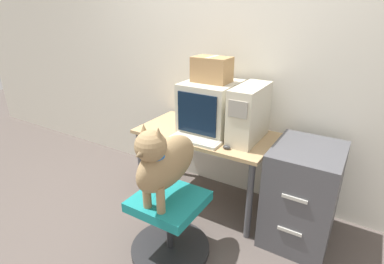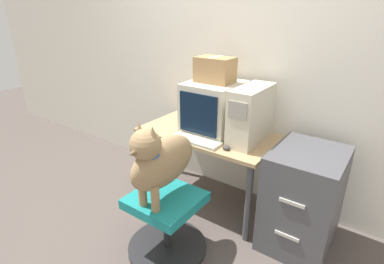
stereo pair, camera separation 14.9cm
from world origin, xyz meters
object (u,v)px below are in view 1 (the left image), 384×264
Objects in this scene: keyboard at (195,140)px; office_chair at (170,225)px; pc_tower at (249,113)px; dog at (164,161)px; filing_cabinet at (302,194)px; crt_monitor at (211,107)px; cardboard_box at (212,70)px.

keyboard reaches higher than office_chair.
office_chair is (-0.27, -0.74, -0.69)m from pc_tower.
dog is (0.07, -0.51, 0.06)m from keyboard.
pc_tower is 0.62× the size of filing_cabinet.
filing_cabinet is at bearing -7.15° from crt_monitor.
keyboard is at bearing -142.06° from pc_tower.
pc_tower is 0.83m from dog.
dog is at bearing -137.82° from filing_cabinet.
crt_monitor is at bearing 96.72° from office_chair.
pc_tower reaches higher than dog.
keyboard is (0.02, -0.29, -0.20)m from crt_monitor.
dog is (-0.27, -0.77, -0.15)m from pc_tower.
filing_cabinet is (0.77, 0.66, 0.15)m from office_chair.
crt_monitor is 1.59× the size of cardboard_box.
cardboard_box reaches higher than filing_cabinet.
office_chair is (0.07, -0.47, -0.48)m from keyboard.
pc_tower is at bearing 69.93° from office_chair.
office_chair is (0.09, -0.77, -0.68)m from crt_monitor.
filing_cabinet is (0.50, -0.08, -0.54)m from pc_tower.
filing_cabinet reaches higher than keyboard.
crt_monitor is 1.15× the size of keyboard.
dog is 0.93m from cardboard_box.
filing_cabinet is at bearing 42.18° from dog.
crt_monitor is 1.03m from office_chair.
cardboard_box is (-0.36, 0.03, 0.31)m from pc_tower.
pc_tower is 1.05m from office_chair.
cardboard_box is (-0.09, 0.81, 0.45)m from dog.
keyboard is 1.38× the size of cardboard_box.
crt_monitor is at bearing 172.85° from filing_cabinet.
cardboard_box reaches higher than keyboard.
crt_monitor is at bearing 94.08° from keyboard.
pc_tower is at bearing 70.78° from dog.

